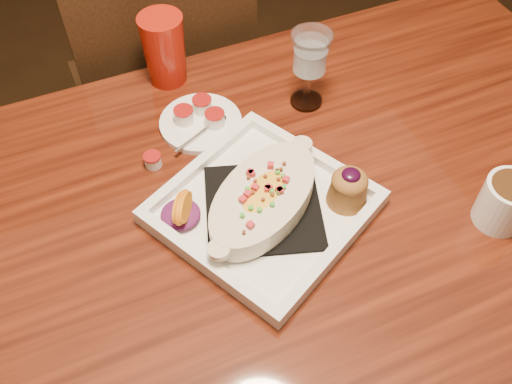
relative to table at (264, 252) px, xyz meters
name	(u,v)px	position (x,y,z in m)	size (l,w,h in m)	color
floor	(261,383)	(0.00, 0.00, -0.65)	(7.00, 7.00, 0.00)	black
table	(264,252)	(0.00, 0.00, 0.00)	(1.50, 0.90, 0.75)	maroon
chair_far	(166,93)	(0.00, 0.63, -0.15)	(0.42, 0.42, 0.93)	black
plate	(269,202)	(0.01, 0.01, 0.13)	(0.40, 0.40, 0.08)	white
coffee_mug	(507,200)	(0.35, -0.15, 0.14)	(0.11, 0.08, 0.09)	white
goblet	(310,57)	(0.19, 0.23, 0.21)	(0.08, 0.08, 0.16)	silver
saucer	(200,121)	(-0.02, 0.25, 0.11)	(0.15, 0.15, 0.10)	white
creamer_loose	(153,160)	(-0.13, 0.19, 0.11)	(0.03, 0.03, 0.02)	white
red_tumbler	(164,50)	(-0.04, 0.40, 0.17)	(0.09, 0.09, 0.14)	#B51B0C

